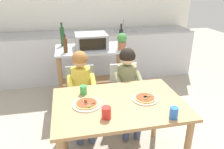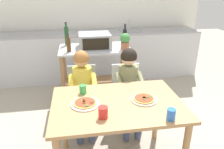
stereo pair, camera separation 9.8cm
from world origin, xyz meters
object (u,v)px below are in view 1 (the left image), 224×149
(child_in_yellow_shirt, at_px, (82,86))
(drinking_cup_blue, at_px, (174,113))
(kitchen_island_cart, at_px, (92,67))
(dining_chair_right, at_px, (125,92))
(bottle_dark_olive_oil, at_px, (121,37))
(bottle_squat_spirits, at_px, (65,45))
(potted_herb_plant, at_px, (122,41))
(drinking_cup_green, at_px, (83,90))
(drinking_cup_red, at_px, (106,113))
(pizza_plate_cream, at_px, (145,98))
(bottle_brown_beer, at_px, (62,36))
(child_in_olive_shirt, at_px, (128,82))
(dining_table, at_px, (119,112))
(pizza_plate_white, at_px, (87,104))
(toaster_oven, at_px, (91,41))
(dining_chair_left, at_px, (82,94))

(child_in_yellow_shirt, height_order, drinking_cup_blue, child_in_yellow_shirt)
(kitchen_island_cart, height_order, dining_chair_right, kitchen_island_cart)
(bottle_dark_olive_oil, relative_size, child_in_yellow_shirt, 0.31)
(kitchen_island_cart, distance_m, bottle_squat_spirits, 0.55)
(potted_herb_plant, distance_m, drinking_cup_green, 1.17)
(drinking_cup_red, bearing_deg, bottle_dark_olive_oil, 71.86)
(potted_herb_plant, xyz_separation_m, drinking_cup_green, (-0.63, -0.96, -0.22))
(drinking_cup_green, bearing_deg, bottle_dark_olive_oil, 59.92)
(pizza_plate_cream, bearing_deg, drinking_cup_blue, -70.84)
(bottle_brown_beer, bearing_deg, child_in_olive_shirt, -54.69)
(bottle_squat_spirits, height_order, bottle_brown_beer, bottle_brown_beer)
(bottle_brown_beer, distance_m, pizza_plate_cream, 1.76)
(bottle_squat_spirits, relative_size, child_in_yellow_shirt, 0.24)
(kitchen_island_cart, height_order, drinking_cup_blue, kitchen_island_cart)
(dining_table, bearing_deg, pizza_plate_white, 178.84)
(pizza_plate_white, bearing_deg, child_in_yellow_shirt, 90.02)
(potted_herb_plant, xyz_separation_m, dining_table, (-0.33, -1.19, -0.38))
(kitchen_island_cart, xyz_separation_m, pizza_plate_cream, (0.33, -1.36, 0.16))
(child_in_olive_shirt, height_order, pizza_plate_white, child_in_olive_shirt)
(toaster_oven, bearing_deg, kitchen_island_cart, 92.56)
(dining_chair_left, height_order, pizza_plate_white, dining_chair_left)
(pizza_plate_cream, bearing_deg, dining_chair_left, 126.91)
(bottle_brown_beer, distance_m, drinking_cup_green, 1.38)
(child_in_yellow_shirt, xyz_separation_m, pizza_plate_cream, (0.54, -0.60, 0.10))
(bottle_squat_spirits, bearing_deg, drinking_cup_green, -81.81)
(drinking_cup_blue, bearing_deg, bottle_dark_olive_oil, 89.89)
(dining_chair_right, xyz_separation_m, drinking_cup_red, (-0.41, -0.90, 0.31))
(drinking_cup_green, xyz_separation_m, drinking_cup_blue, (0.67, -0.57, 0.01))
(kitchen_island_cart, xyz_separation_m, drinking_cup_green, (-0.22, -1.13, 0.19))
(kitchen_island_cart, distance_m, dining_chair_right, 0.76)
(dining_chair_right, bearing_deg, pizza_plate_white, -128.87)
(bottle_brown_beer, bearing_deg, drinking_cup_red, -80.11)
(child_in_olive_shirt, distance_m, pizza_plate_white, 0.78)
(kitchen_island_cart, height_order, drinking_cup_green, kitchen_island_cart)
(dining_chair_left, bearing_deg, child_in_olive_shirt, -16.17)
(kitchen_island_cart, distance_m, child_in_olive_shirt, 0.87)
(dining_chair_left, distance_m, dining_chair_right, 0.54)
(bottle_squat_spirits, height_order, drinking_cup_red, bottle_squat_spirits)
(bottle_brown_beer, relative_size, dining_chair_left, 0.42)
(bottle_dark_olive_oil, height_order, pizza_plate_white, bottle_dark_olive_oil)
(drinking_cup_green, bearing_deg, pizza_plate_cream, -23.24)
(kitchen_island_cart, bearing_deg, bottle_squat_spirits, -157.60)
(bottle_squat_spirits, distance_m, pizza_plate_cream, 1.41)
(dining_chair_right, height_order, pizza_plate_white, dining_chair_right)
(potted_herb_plant, relative_size, dining_table, 0.19)
(dining_chair_left, xyz_separation_m, child_in_yellow_shirt, (0.00, -0.12, 0.18))
(kitchen_island_cart, height_order, potted_herb_plant, potted_herb_plant)
(potted_herb_plant, distance_m, dining_chair_left, 0.94)
(bottle_dark_olive_oil, bearing_deg, child_in_olive_shirt, -98.25)
(kitchen_island_cart, bearing_deg, toaster_oven, -87.44)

